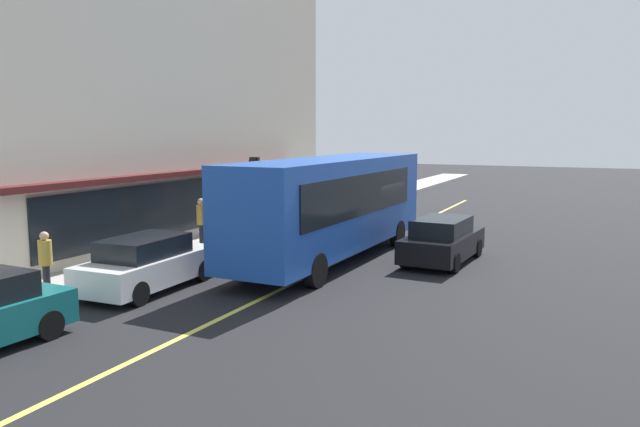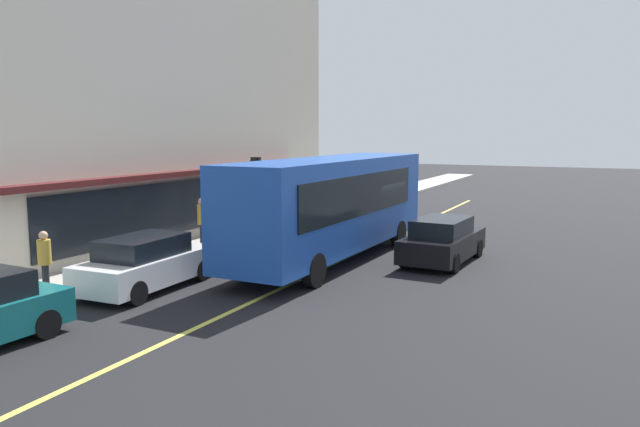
# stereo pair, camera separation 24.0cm
# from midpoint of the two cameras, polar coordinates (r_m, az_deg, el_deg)

# --- Properties ---
(ground) EXTENTS (120.00, 120.00, 0.00)m
(ground) POSITION_cam_midpoint_polar(r_m,az_deg,el_deg) (23.05, 4.00, -3.30)
(ground) COLOR black
(sidewalk) EXTENTS (80.00, 2.58, 0.15)m
(sidewalk) POSITION_cam_midpoint_polar(r_m,az_deg,el_deg) (25.58, -7.86, -2.09)
(sidewalk) COLOR #B2ADA3
(sidewalk) RESTS_ON ground
(lane_centre_stripe) EXTENTS (36.00, 0.16, 0.01)m
(lane_centre_stripe) POSITION_cam_midpoint_polar(r_m,az_deg,el_deg) (23.05, 4.00, -3.29)
(lane_centre_stripe) COLOR #D8D14C
(lane_centre_stripe) RESTS_ON ground
(storefront_building) EXTENTS (24.00, 10.44, 15.36)m
(storefront_building) POSITION_cam_midpoint_polar(r_m,az_deg,el_deg) (27.92, -21.47, 13.93)
(storefront_building) COLOR beige
(storefront_building) RESTS_ON ground
(bus) EXTENTS (11.17, 2.75, 3.50)m
(bus) POSITION_cam_midpoint_polar(r_m,az_deg,el_deg) (20.62, 0.88, 1.00)
(bus) COLOR #1E4CAD
(bus) RESTS_ON ground
(traffic_light) EXTENTS (0.30, 0.52, 3.20)m
(traffic_light) POSITION_cam_midpoint_polar(r_m,az_deg,el_deg) (25.27, -6.36, 3.44)
(traffic_light) COLOR #2D2D33
(traffic_light) RESTS_ON sidewalk
(car_black) EXTENTS (4.39, 2.04, 1.52)m
(car_black) POSITION_cam_midpoint_polar(r_m,az_deg,el_deg) (20.90, 11.10, -2.50)
(car_black) COLOR black
(car_black) RESTS_ON ground
(car_white) EXTENTS (4.36, 1.98, 1.52)m
(car_white) POSITION_cam_midpoint_polar(r_m,az_deg,el_deg) (17.64, -16.26, -4.55)
(car_white) COLOR white
(car_white) RESTS_ON ground
(pedestrian_at_corner) EXTENTS (0.34, 0.34, 1.85)m
(pedestrian_at_corner) POSITION_cam_midpoint_polar(r_m,az_deg,el_deg) (22.40, -11.37, -0.45)
(pedestrian_at_corner) COLOR black
(pedestrian_at_corner) RESTS_ON sidewalk
(pedestrian_by_curb) EXTENTS (0.34, 0.34, 1.71)m
(pedestrian_by_curb) POSITION_cam_midpoint_polar(r_m,az_deg,el_deg) (32.77, 0.27, 2.07)
(pedestrian_by_curb) COLOR black
(pedestrian_by_curb) RESTS_ON sidewalk
(pedestrian_waiting) EXTENTS (0.34, 0.34, 1.69)m
(pedestrian_waiting) POSITION_cam_midpoint_polar(r_m,az_deg,el_deg) (17.28, -24.72, -3.77)
(pedestrian_waiting) COLOR black
(pedestrian_waiting) RESTS_ON sidewalk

